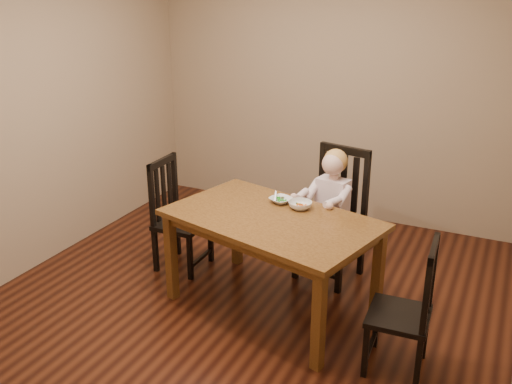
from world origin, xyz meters
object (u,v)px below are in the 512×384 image
at_px(toddler, 331,202).
at_px(bowl_veg, 300,205).
at_px(chair_left, 177,216).
at_px(bowl_peas, 281,200).
at_px(dining_table, 272,228).
at_px(chair_child, 334,216).
at_px(chair_right, 407,310).

relative_size(toddler, bowl_veg, 3.28).
bearing_deg(chair_left, bowl_peas, 88.95).
height_order(chair_left, toddler, same).
xyz_separation_m(dining_table, chair_child, (0.26, 0.74, -0.15)).
bearing_deg(bowl_veg, chair_child, 75.96).
height_order(toddler, bowl_peas, toddler).
xyz_separation_m(dining_table, toddler, (0.25, 0.68, 0.01)).
height_order(dining_table, chair_left, chair_left).
distance_m(chair_child, bowl_peas, 0.60).
distance_m(dining_table, toddler, 0.73).
relative_size(chair_right, bowl_veg, 5.14).
distance_m(dining_table, bowl_peas, 0.32).
bearing_deg(chair_left, dining_table, 73.16).
xyz_separation_m(dining_table, bowl_peas, (-0.05, 0.29, 0.11)).
relative_size(chair_left, bowl_peas, 5.88).
height_order(chair_child, chair_right, chair_child).
bearing_deg(bowl_veg, toddler, 75.61).
distance_m(chair_child, toddler, 0.16).
height_order(dining_table, bowl_veg, bowl_veg).
xyz_separation_m(chair_child, toddler, (-0.01, -0.06, 0.15)).
height_order(chair_right, bowl_peas, chair_right).
height_order(dining_table, chair_child, chair_child).
xyz_separation_m(chair_left, toddler, (1.29, 0.39, 0.22)).
bearing_deg(dining_table, chair_right, -16.15).
bearing_deg(dining_table, toddler, 70.24).
bearing_deg(dining_table, chair_child, 70.86).
relative_size(chair_right, bowl_peas, 5.55).
bearing_deg(dining_table, bowl_peas, 99.88).
relative_size(bowl_peas, bowl_veg, 0.93).
xyz_separation_m(chair_right, bowl_peas, (-1.15, 0.61, 0.35)).
xyz_separation_m(chair_child, chair_left, (-1.30, -0.45, -0.07)).
relative_size(dining_table, chair_right, 1.85).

